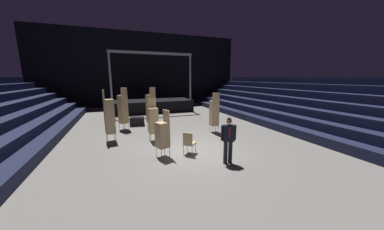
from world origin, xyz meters
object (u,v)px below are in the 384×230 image
at_px(chair_stack_mid_right, 151,108).
at_px(loose_chair_near_man, 189,142).
at_px(chair_stack_rear_left, 123,109).
at_px(stage_riser, 152,105).
at_px(man_with_tie, 228,138).
at_px(chair_stack_front_left, 163,134).
at_px(chair_stack_mid_centre, 214,113).
at_px(chair_stack_front_right, 153,120).
at_px(equipment_road_case, 137,121).
at_px(chair_stack_mid_left, 109,116).

height_order(chair_stack_mid_right, loose_chair_near_man, chair_stack_mid_right).
bearing_deg(chair_stack_rear_left, stage_riser, 31.56).
bearing_deg(man_with_tie, chair_stack_mid_right, -59.58).
relative_size(chair_stack_front_left, chair_stack_mid_centre, 0.82).
distance_m(stage_riser, chair_stack_front_right, 8.81).
xyz_separation_m(chair_stack_front_left, chair_stack_mid_centre, (3.54, 2.47, 0.21)).
distance_m(stage_riser, chair_stack_rear_left, 6.50).
relative_size(chair_stack_front_right, equipment_road_case, 2.37).
bearing_deg(chair_stack_mid_left, man_with_tie, 33.10).
xyz_separation_m(chair_stack_mid_left, chair_stack_mid_right, (2.30, 1.76, 0.00)).
bearing_deg(chair_stack_front_right, loose_chair_near_man, 113.32).
xyz_separation_m(chair_stack_mid_left, chair_stack_rear_left, (0.68, 2.10, 0.00)).
height_order(chair_stack_mid_left, equipment_road_case, chair_stack_mid_left).
relative_size(chair_stack_front_left, equipment_road_case, 2.09).
height_order(chair_stack_mid_left, chair_stack_mid_right, same).
bearing_deg(loose_chair_near_man, chair_stack_mid_centre, 89.80).
relative_size(man_with_tie, chair_stack_mid_centre, 0.75).
relative_size(chair_stack_mid_centre, loose_chair_near_man, 2.44).
bearing_deg(chair_stack_mid_left, chair_stack_front_left, 24.54).
bearing_deg(loose_chair_near_man, chair_stack_mid_left, 179.60).
relative_size(stage_riser, equipment_road_case, 8.07).
bearing_deg(chair_stack_mid_right, stage_riser, 50.10).
xyz_separation_m(man_with_tie, equipment_road_case, (-2.59, 7.13, -0.71)).
bearing_deg(equipment_road_case, chair_stack_mid_left, -118.19).
distance_m(chair_stack_front_left, chair_stack_front_right, 2.14).
distance_m(stage_riser, man_with_tie, 12.30).
xyz_separation_m(stage_riser, chair_stack_rear_left, (-2.66, -5.89, 0.67)).
relative_size(chair_stack_mid_left, chair_stack_rear_left, 1.00).
bearing_deg(chair_stack_front_right, chair_stack_mid_centre, -176.47).
height_order(chair_stack_front_left, chair_stack_front_right, chair_stack_front_right).
bearing_deg(stage_riser, loose_chair_near_man, -91.44).
xyz_separation_m(chair_stack_front_right, chair_stack_rear_left, (-1.32, 2.81, 0.21)).
height_order(stage_riser, chair_stack_rear_left, stage_riser).
distance_m(chair_stack_front_left, loose_chair_near_man, 1.14).
distance_m(chair_stack_front_right, equipment_road_case, 3.68).
bearing_deg(chair_stack_front_left, chair_stack_mid_left, 15.43).
height_order(stage_riser, chair_stack_front_left, stage_riser).
distance_m(man_with_tie, chair_stack_mid_centre, 4.17).
height_order(man_with_tie, chair_stack_front_left, chair_stack_front_left).
distance_m(chair_stack_mid_right, chair_stack_mid_centre, 3.89).
bearing_deg(chair_stack_mid_right, man_with_tie, -103.68).
bearing_deg(stage_riser, chair_stack_front_left, -97.01).
bearing_deg(loose_chair_near_man, chair_stack_front_right, 158.87).
bearing_deg(chair_stack_mid_centre, chair_stack_mid_left, 179.41).
height_order(man_with_tie, chair_stack_mid_centre, chair_stack_mid_centre).
bearing_deg(chair_stack_front_right, chair_stack_mid_left, -21.51).
bearing_deg(stage_riser, chair_stack_rear_left, -114.31).
bearing_deg(chair_stack_rear_left, chair_stack_mid_left, -142.16).
xyz_separation_m(chair_stack_mid_right, equipment_road_case, (-0.77, 1.09, -1.01)).
xyz_separation_m(man_with_tie, loose_chair_near_man, (-1.04, 1.32, -0.45)).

